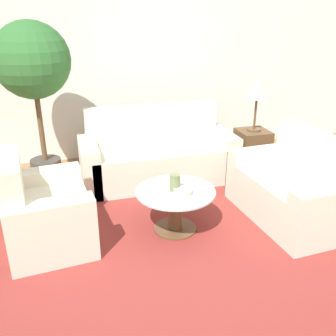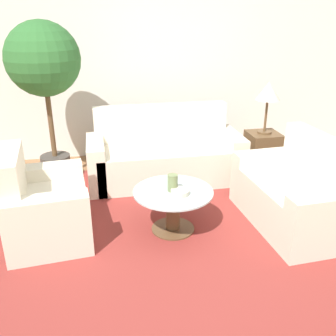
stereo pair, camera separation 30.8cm
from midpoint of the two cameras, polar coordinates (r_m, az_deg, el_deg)
ground_plane at (r=3.26m, az=7.15°, el=-14.65°), size 14.00×14.00×0.00m
wall_back at (r=5.43m, az=-1.73°, el=15.59°), size 10.00×0.06×2.60m
rug at (r=3.71m, az=3.16°, el=-9.33°), size 3.33×3.33×0.01m
sofa_main at (r=4.70m, az=1.28°, el=1.78°), size 1.88×0.77×0.90m
armchair at (r=3.61m, az=-16.41°, el=-6.05°), size 0.79×0.99×0.86m
loveseat at (r=3.96m, az=21.27°, el=-4.04°), size 0.80×1.32×0.88m
coffee_table at (r=3.57m, az=3.25°, el=-5.68°), size 0.76×0.76×0.42m
side_table at (r=5.04m, az=15.85°, el=2.14°), size 0.39×0.39×0.55m
table_lamp at (r=4.83m, az=16.84°, el=10.86°), size 0.30×0.30×0.64m
potted_plant at (r=4.54m, az=-16.51°, el=14.50°), size 0.84×0.84×1.90m
vase at (r=3.47m, az=3.25°, el=-2.31°), size 0.10×0.10×0.16m
bowl at (r=3.43m, az=4.43°, el=-3.73°), size 0.17×0.17×0.05m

